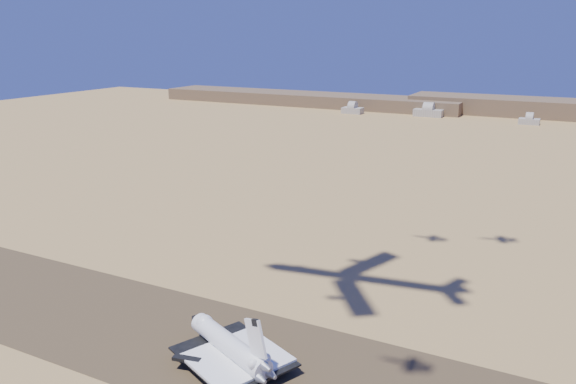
% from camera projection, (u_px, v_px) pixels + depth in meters
% --- Properties ---
extents(ground, '(1200.00, 1200.00, 0.00)m').
position_uv_depth(ground, '(224.00, 353.00, 153.97)').
color(ground, tan).
rests_on(ground, ground).
extents(runway, '(600.00, 50.00, 0.06)m').
position_uv_depth(runway, '(224.00, 353.00, 153.96)').
color(runway, '#483C24').
rests_on(runway, ground).
extents(ridgeline, '(960.00, 90.00, 18.00)m').
position_uv_depth(ridgeline, '(561.00, 112.00, 575.51)').
color(ridgeline, brown).
rests_on(ridgeline, ground).
extents(hangars, '(200.50, 29.50, 30.00)m').
position_uv_depth(hangars, '(423.00, 112.00, 590.88)').
color(hangars, '#AAA396').
rests_on(hangars, ground).
extents(shuttle, '(38.23, 32.61, 18.62)m').
position_uv_depth(shuttle, '(229.00, 347.00, 147.69)').
color(shuttle, white).
rests_on(shuttle, runway).
extents(crew_a, '(0.47, 0.66, 1.70)m').
position_uv_depth(crew_a, '(223.00, 382.00, 139.57)').
color(crew_a, orange).
rests_on(crew_a, runway).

